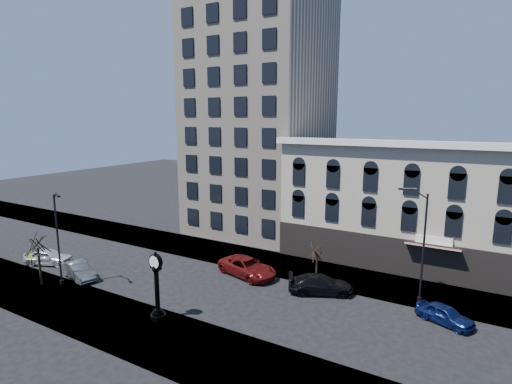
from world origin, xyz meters
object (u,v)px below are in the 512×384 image
Objects in this scene: street_lamp_near at (57,214)px; car_near_a at (48,257)px; warning_sign at (31,260)px; street_clock at (157,289)px; car_near_b at (79,271)px.

street_lamp_near is 1.83× the size of car_near_a.
street_lamp_near reaches higher than warning_sign.
street_clock is 2.44× the size of warning_sign.
street_lamp_near is 6.14m from car_near_b.
street_lamp_near is (-11.00, 0.03, 4.11)m from street_clock.
car_near_a is (-1.50, 2.56, -0.75)m from warning_sign.
street_lamp_near is at bearing -148.45° from car_near_b.
street_lamp_near is 9.02m from car_near_a.
warning_sign reaches higher than car_near_b.
street_clock is 11.74m from street_lamp_near.
street_clock is at bearing 22.32° from street_lamp_near.
warning_sign is at bearing 126.51° from car_near_b.
warning_sign is 0.46× the size of car_near_b.
street_lamp_near is at bearing 9.57° from warning_sign.
street_lamp_near is 1.88× the size of car_near_b.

